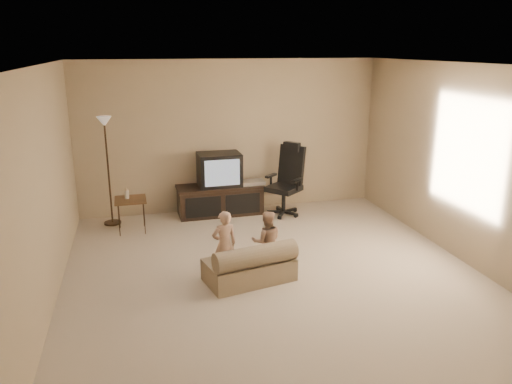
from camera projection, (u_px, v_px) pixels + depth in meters
floor at (275, 276)px, 6.06m from camera, size 5.50×5.50×0.00m
room_shell at (276, 154)px, 5.64m from camera, size 5.50×5.50×5.50m
tv_stand at (220, 189)px, 8.21m from camera, size 1.45×0.57×1.03m
office_chair at (286, 189)px, 8.22m from camera, size 0.77×0.77×1.19m
side_table at (130, 200)px, 7.43m from camera, size 0.46×0.46×0.68m
floor_lamp at (106, 147)px, 7.52m from camera, size 0.26×0.26×1.69m
child_sofa at (251, 266)px, 5.88m from camera, size 1.12×0.78×0.50m
toddler_left at (224, 245)px, 5.94m from camera, size 0.34×0.27×0.84m
toddler_right at (267, 241)px, 6.11m from camera, size 0.41×0.26×0.78m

